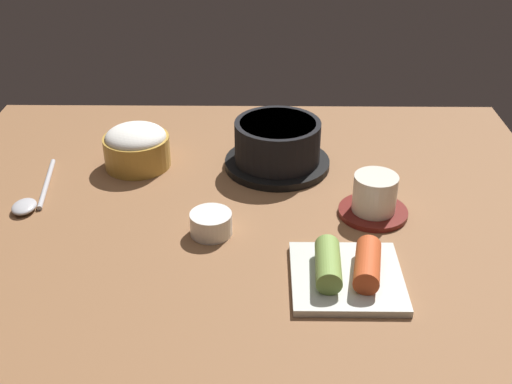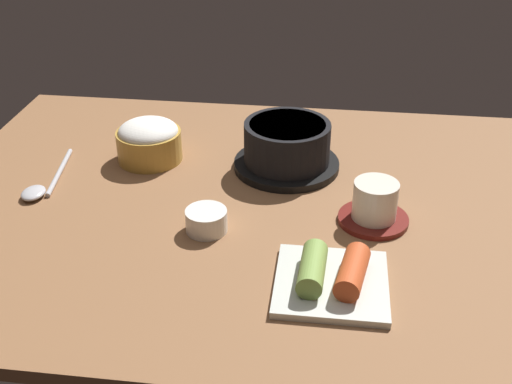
# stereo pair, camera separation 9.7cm
# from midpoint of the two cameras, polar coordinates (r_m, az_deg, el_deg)

# --- Properties ---
(dining_table) EXTENTS (1.00, 0.76, 0.02)m
(dining_table) POSITION_cam_midpoint_polar(r_m,az_deg,el_deg) (1.00, 1.76, -1.40)
(dining_table) COLOR brown
(dining_table) RESTS_ON ground
(stone_pot) EXTENTS (0.18, 0.18, 0.08)m
(stone_pot) POSITION_cam_midpoint_polar(r_m,az_deg,el_deg) (1.08, 5.32, 3.97)
(stone_pot) COLOR black
(stone_pot) RESTS_ON dining_table
(rice_bowl) EXTENTS (0.11, 0.11, 0.07)m
(rice_bowl) POSITION_cam_midpoint_polar(r_m,az_deg,el_deg) (1.11, -7.02, 4.51)
(rice_bowl) COLOR #B78C38
(rice_bowl) RESTS_ON dining_table
(tea_cup_with_saucer) EXTENTS (0.10, 0.10, 0.07)m
(tea_cup_with_saucer) POSITION_cam_midpoint_polar(r_m,az_deg,el_deg) (0.96, 13.30, -1.18)
(tea_cup_with_saucer) COLOR maroon
(tea_cup_with_saucer) RESTS_ON dining_table
(banchan_cup_center) EXTENTS (0.06, 0.06, 0.03)m
(banchan_cup_center) POSITION_cam_midpoint_polar(r_m,az_deg,el_deg) (0.92, -1.43, -2.57)
(banchan_cup_center) COLOR white
(banchan_cup_center) RESTS_ON dining_table
(kimchi_plate) EXTENTS (0.14, 0.14, 0.04)m
(kimchi_plate) POSITION_cam_midpoint_polar(r_m,az_deg,el_deg) (0.83, 10.07, -7.53)
(kimchi_plate) COLOR silver
(kimchi_plate) RESTS_ON dining_table
(spoon) EXTENTS (0.04, 0.18, 0.01)m
(spoon) POSITION_cam_midpoint_polar(r_m,az_deg,el_deg) (1.07, -15.98, 0.45)
(spoon) COLOR #B7B7BC
(spoon) RESTS_ON dining_table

